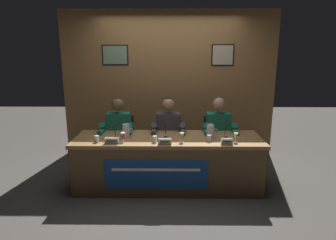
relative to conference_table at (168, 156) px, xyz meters
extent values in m
plane|color=#4C4742|center=(0.00, 0.10, -0.49)|extent=(12.00, 12.00, 0.00)
cube|color=brown|center=(0.00, 1.51, 0.81)|extent=(3.81, 0.12, 2.60)
cube|color=black|center=(-0.94, 1.45, 1.34)|extent=(0.46, 0.02, 0.35)
cube|color=slate|center=(-0.94, 1.43, 1.34)|extent=(0.42, 0.01, 0.31)
cube|color=black|center=(0.95, 1.45, 1.34)|extent=(0.39, 0.02, 0.37)
cube|color=tan|center=(0.95, 1.43, 1.34)|extent=(0.35, 0.01, 0.33)
cube|color=olive|center=(0.00, 0.10, 0.21)|extent=(2.61, 0.78, 0.05)
cube|color=brown|center=(0.00, -0.27, -0.15)|extent=(2.55, 0.04, 0.68)
cube|color=brown|center=(-1.25, 0.10, -0.15)|extent=(0.08, 0.70, 0.68)
cube|color=brown|center=(1.26, 0.10, -0.15)|extent=(0.08, 0.70, 0.68)
cube|color=#19478C|center=(-0.15, -0.29, -0.15)|extent=(1.35, 0.01, 0.41)
cube|color=white|center=(-0.15, -0.30, -0.08)|extent=(1.15, 0.00, 0.04)
cylinder|color=black|center=(-0.77, 0.59, -0.48)|extent=(0.44, 0.44, 0.02)
cylinder|color=black|center=(-0.77, 0.59, -0.27)|extent=(0.05, 0.05, 0.39)
cube|color=#232328|center=(-0.77, 0.59, -0.06)|extent=(0.44, 0.44, 0.03)
cube|color=#232328|center=(-0.77, 0.79, 0.18)|extent=(0.40, 0.05, 0.44)
cylinder|color=black|center=(-0.87, 0.24, -0.27)|extent=(0.10, 0.10, 0.45)
cylinder|color=black|center=(-0.67, 0.24, -0.27)|extent=(0.10, 0.10, 0.45)
cylinder|color=black|center=(-0.87, 0.39, 0.01)|extent=(0.13, 0.34, 0.13)
cylinder|color=black|center=(-0.67, 0.39, 0.01)|extent=(0.13, 0.34, 0.13)
cube|color=#196047|center=(-0.77, 0.56, 0.25)|extent=(0.36, 0.20, 0.48)
sphere|color=brown|center=(-0.77, 0.54, 0.62)|extent=(0.19, 0.19, 0.19)
sphere|color=#331E0F|center=(-0.77, 0.56, 0.64)|extent=(0.17, 0.17, 0.17)
cylinder|color=#196047|center=(-0.98, 0.46, 0.27)|extent=(0.09, 0.30, 0.25)
cylinder|color=#196047|center=(-0.56, 0.46, 0.27)|extent=(0.09, 0.30, 0.25)
cylinder|color=#196047|center=(-0.98, 0.30, 0.27)|extent=(0.07, 0.24, 0.07)
cylinder|color=#196047|center=(-0.56, 0.30, 0.27)|extent=(0.07, 0.24, 0.07)
cube|color=white|center=(-0.73, -0.19, 0.28)|extent=(0.19, 0.03, 0.08)
cube|color=white|center=(-0.73, -0.16, 0.28)|extent=(0.19, 0.03, 0.08)
cube|color=black|center=(-0.73, -0.20, 0.28)|extent=(0.13, 0.01, 0.01)
cylinder|color=white|center=(-0.59, -0.09, 0.24)|extent=(0.06, 0.06, 0.00)
cylinder|color=white|center=(-0.59, -0.09, 0.27)|extent=(0.01, 0.01, 0.05)
cone|color=white|center=(-0.59, -0.09, 0.33)|extent=(0.06, 0.06, 0.06)
cylinder|color=#B21E2D|center=(-0.59, -0.09, 0.32)|extent=(0.04, 0.04, 0.04)
cylinder|color=silver|center=(-0.94, -0.11, 0.28)|extent=(0.06, 0.06, 0.08)
cylinder|color=silver|center=(-0.94, -0.11, 0.26)|extent=(0.05, 0.05, 0.05)
cylinder|color=black|center=(-0.73, -0.01, 0.25)|extent=(0.06, 0.06, 0.02)
cylinder|color=black|center=(-0.73, 0.06, 0.35)|extent=(0.01, 0.13, 0.18)
sphere|color=#2D2D2D|center=(-0.73, 0.12, 0.44)|extent=(0.03, 0.03, 0.03)
cylinder|color=black|center=(0.00, 0.59, -0.48)|extent=(0.44, 0.44, 0.02)
cylinder|color=black|center=(0.00, 0.59, -0.27)|extent=(0.05, 0.05, 0.39)
cube|color=#232328|center=(0.00, 0.59, -0.06)|extent=(0.44, 0.44, 0.03)
cube|color=#232328|center=(0.00, 0.79, 0.18)|extent=(0.40, 0.05, 0.44)
cylinder|color=black|center=(-0.10, 0.24, -0.27)|extent=(0.10, 0.10, 0.45)
cylinder|color=black|center=(0.10, 0.24, -0.27)|extent=(0.10, 0.10, 0.45)
cylinder|color=black|center=(-0.10, 0.39, 0.01)|extent=(0.13, 0.34, 0.13)
cylinder|color=black|center=(0.10, 0.39, 0.01)|extent=(0.13, 0.34, 0.13)
cube|color=#38383D|center=(0.00, 0.56, 0.25)|extent=(0.36, 0.20, 0.48)
sphere|color=#8E664C|center=(0.00, 0.54, 0.62)|extent=(0.19, 0.19, 0.19)
sphere|color=black|center=(0.00, 0.56, 0.64)|extent=(0.17, 0.17, 0.17)
cylinder|color=#38383D|center=(-0.21, 0.46, 0.27)|extent=(0.09, 0.30, 0.25)
cylinder|color=#38383D|center=(0.21, 0.46, 0.27)|extent=(0.09, 0.30, 0.25)
cylinder|color=#38383D|center=(-0.21, 0.30, 0.27)|extent=(0.07, 0.24, 0.07)
cylinder|color=#38383D|center=(0.21, 0.30, 0.27)|extent=(0.07, 0.24, 0.07)
cube|color=white|center=(-0.04, -0.22, 0.28)|extent=(0.17, 0.03, 0.08)
cube|color=white|center=(-0.04, -0.19, 0.28)|extent=(0.17, 0.03, 0.08)
cube|color=black|center=(-0.04, -0.22, 0.28)|extent=(0.12, 0.01, 0.01)
cylinder|color=white|center=(0.19, -0.10, 0.24)|extent=(0.06, 0.06, 0.00)
cylinder|color=white|center=(0.19, -0.10, 0.27)|extent=(0.01, 0.01, 0.05)
cone|color=white|center=(0.19, -0.10, 0.33)|extent=(0.06, 0.06, 0.06)
cylinder|color=orange|center=(0.19, -0.10, 0.32)|extent=(0.04, 0.04, 0.04)
cylinder|color=silver|center=(-0.17, -0.12, 0.28)|extent=(0.06, 0.06, 0.08)
cylinder|color=silver|center=(-0.17, -0.12, 0.26)|extent=(0.05, 0.05, 0.05)
cylinder|color=black|center=(-0.03, 0.07, 0.25)|extent=(0.06, 0.06, 0.02)
cylinder|color=black|center=(-0.03, 0.13, 0.35)|extent=(0.01, 0.13, 0.18)
sphere|color=#2D2D2D|center=(-0.03, 0.19, 0.44)|extent=(0.03, 0.03, 0.03)
cylinder|color=black|center=(0.77, 0.59, -0.48)|extent=(0.44, 0.44, 0.02)
cylinder|color=black|center=(0.77, 0.59, -0.27)|extent=(0.05, 0.05, 0.39)
cube|color=#232328|center=(0.77, 0.59, -0.06)|extent=(0.44, 0.44, 0.03)
cube|color=#232328|center=(0.77, 0.79, 0.18)|extent=(0.40, 0.05, 0.44)
cylinder|color=black|center=(0.67, 0.24, -0.27)|extent=(0.10, 0.10, 0.45)
cylinder|color=black|center=(0.87, 0.24, -0.27)|extent=(0.10, 0.10, 0.45)
cylinder|color=black|center=(0.67, 0.39, 0.01)|extent=(0.13, 0.34, 0.13)
cylinder|color=black|center=(0.87, 0.39, 0.01)|extent=(0.13, 0.34, 0.13)
cube|color=#196047|center=(0.77, 0.56, 0.25)|extent=(0.36, 0.20, 0.48)
sphere|color=#8E664C|center=(0.77, 0.54, 0.62)|extent=(0.19, 0.19, 0.19)
sphere|color=gray|center=(0.77, 0.56, 0.64)|extent=(0.17, 0.17, 0.17)
cylinder|color=#196047|center=(0.56, 0.46, 0.27)|extent=(0.09, 0.30, 0.25)
cylinder|color=#196047|center=(0.98, 0.46, 0.27)|extent=(0.09, 0.30, 0.25)
cylinder|color=#196047|center=(0.56, 0.30, 0.27)|extent=(0.07, 0.24, 0.07)
cylinder|color=#196047|center=(0.98, 0.30, 0.27)|extent=(0.07, 0.24, 0.07)
cube|color=white|center=(0.77, -0.21, 0.28)|extent=(0.15, 0.03, 0.08)
cube|color=white|center=(0.77, -0.17, 0.28)|extent=(0.15, 0.03, 0.08)
cube|color=black|center=(0.77, -0.21, 0.28)|extent=(0.11, 0.01, 0.01)
cylinder|color=white|center=(0.90, -0.09, 0.24)|extent=(0.06, 0.06, 0.00)
cylinder|color=white|center=(0.90, -0.09, 0.27)|extent=(0.01, 0.01, 0.05)
cone|color=white|center=(0.90, -0.09, 0.33)|extent=(0.06, 0.06, 0.06)
cylinder|color=yellow|center=(0.90, -0.09, 0.32)|extent=(0.04, 0.04, 0.04)
cylinder|color=silver|center=(0.56, -0.06, 0.28)|extent=(0.06, 0.06, 0.08)
cylinder|color=silver|center=(0.56, -0.06, 0.26)|extent=(0.05, 0.05, 0.05)
cylinder|color=black|center=(0.80, 0.06, 0.25)|extent=(0.06, 0.06, 0.02)
cylinder|color=black|center=(0.80, 0.12, 0.35)|extent=(0.01, 0.13, 0.18)
sphere|color=#2D2D2D|center=(0.80, 0.18, 0.44)|extent=(0.03, 0.03, 0.03)
cylinder|color=silver|center=(-0.58, 0.10, 0.33)|extent=(0.10, 0.10, 0.18)
cylinder|color=silver|center=(-0.58, 0.10, 0.42)|extent=(0.08, 0.09, 0.01)
sphere|color=silver|center=(-0.58, 0.10, 0.44)|extent=(0.02, 0.02, 0.02)
torus|color=silver|center=(-0.52, 0.10, 0.34)|extent=(0.07, 0.01, 0.07)
cylinder|color=silver|center=(0.59, 0.09, 0.33)|extent=(0.10, 0.10, 0.18)
cylinder|color=silver|center=(0.59, 0.09, 0.42)|extent=(0.08, 0.09, 0.01)
sphere|color=silver|center=(0.59, 0.09, 0.44)|extent=(0.02, 0.02, 0.02)
torus|color=silver|center=(0.66, 0.09, 0.34)|extent=(0.07, 0.01, 0.07)
camera|label=1|loc=(0.05, -3.84, 1.43)|focal=31.52mm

